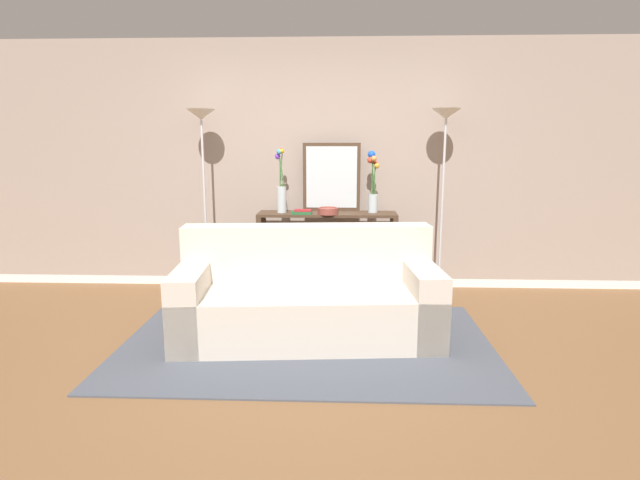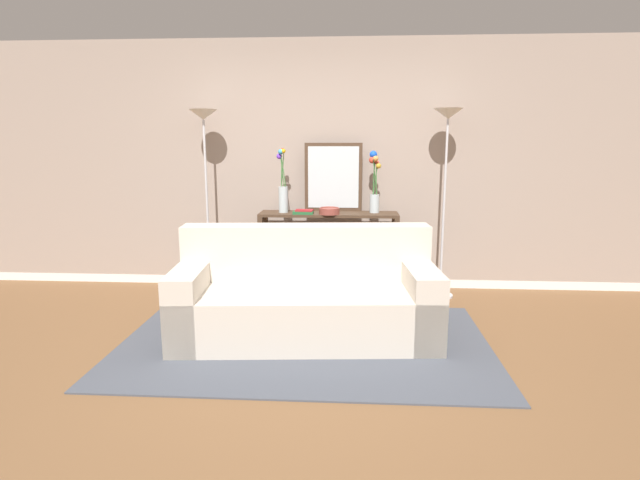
# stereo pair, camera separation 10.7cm
# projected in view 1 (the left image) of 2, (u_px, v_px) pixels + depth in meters

# --- Properties ---
(ground_plane) EXTENTS (16.00, 16.00, 0.02)m
(ground_plane) POSITION_uv_depth(u_px,v_px,m) (300.00, 367.00, 3.59)
(ground_plane) COLOR brown
(back_wall) EXTENTS (12.00, 0.15, 2.60)m
(back_wall) POSITION_uv_depth(u_px,v_px,m) (315.00, 167.00, 5.41)
(back_wall) COLOR white
(back_wall) RESTS_ON ground
(area_rug) EXTENTS (2.87, 1.83, 0.01)m
(area_rug) POSITION_uv_depth(u_px,v_px,m) (307.00, 343.00, 3.98)
(area_rug) COLOR #474C56
(area_rug) RESTS_ON ground
(couch) EXTENTS (2.12, 1.02, 0.88)m
(couch) POSITION_uv_depth(u_px,v_px,m) (308.00, 299.00, 4.08)
(couch) COLOR beige
(couch) RESTS_ON ground
(console_table) EXTENTS (1.41, 0.35, 0.85)m
(console_table) POSITION_uv_depth(u_px,v_px,m) (327.00, 238.00, 5.19)
(console_table) COLOR #473323
(console_table) RESTS_ON ground
(floor_lamp_left) EXTENTS (0.28, 0.28, 1.88)m
(floor_lamp_left) POSITION_uv_depth(u_px,v_px,m) (203.00, 151.00, 5.04)
(floor_lamp_left) COLOR silver
(floor_lamp_left) RESTS_ON ground
(floor_lamp_right) EXTENTS (0.28, 0.28, 1.88)m
(floor_lamp_right) POSITION_uv_depth(u_px,v_px,m) (445.00, 151.00, 4.95)
(floor_lamp_right) COLOR silver
(floor_lamp_right) RESTS_ON ground
(wall_mirror) EXTENTS (0.59, 0.02, 0.70)m
(wall_mirror) POSITION_uv_depth(u_px,v_px,m) (332.00, 177.00, 5.21)
(wall_mirror) COLOR #473323
(wall_mirror) RESTS_ON console_table
(vase_tall_flowers) EXTENTS (0.11, 0.12, 0.65)m
(vase_tall_flowers) POSITION_uv_depth(u_px,v_px,m) (281.00, 190.00, 5.11)
(vase_tall_flowers) COLOR silver
(vase_tall_flowers) RESTS_ON console_table
(vase_short_flowers) EXTENTS (0.12, 0.13, 0.62)m
(vase_short_flowers) POSITION_uv_depth(u_px,v_px,m) (373.00, 185.00, 5.11)
(vase_short_flowers) COLOR silver
(vase_short_flowers) RESTS_ON console_table
(fruit_bowl) EXTENTS (0.20, 0.20, 0.07)m
(fruit_bowl) POSITION_uv_depth(u_px,v_px,m) (328.00, 211.00, 5.03)
(fruit_bowl) COLOR brown
(fruit_bowl) RESTS_ON console_table
(book_stack) EXTENTS (0.20, 0.14, 0.04)m
(book_stack) POSITION_uv_depth(u_px,v_px,m) (302.00, 212.00, 5.05)
(book_stack) COLOR #236033
(book_stack) RESTS_ON console_table
(book_row_under_console) EXTENTS (0.23, 0.18, 0.13)m
(book_row_under_console) POSITION_uv_depth(u_px,v_px,m) (283.00, 287.00, 5.31)
(book_row_under_console) COLOR #2D2D33
(book_row_under_console) RESTS_ON ground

